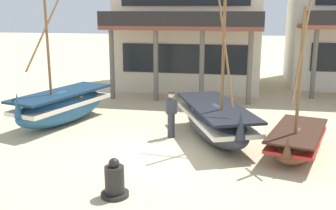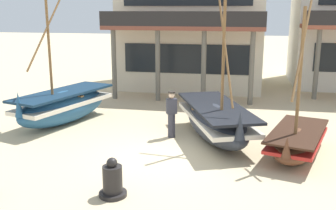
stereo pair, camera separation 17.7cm
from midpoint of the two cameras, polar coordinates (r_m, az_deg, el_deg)
name	(u,v)px [view 1 (the left image)]	position (r m, az deg, el deg)	size (l,w,h in m)	color
ground_plane	(162,155)	(12.69, -1.25, -7.20)	(120.00, 120.00, 0.00)	#CCB78E
fishing_boat_near_left	(216,120)	(14.12, 6.47, -2.20)	(3.34, 5.11, 5.73)	#2D333D
fishing_boat_centre_large	(62,106)	(16.55, -15.21, -0.13)	(2.80, 4.88, 5.45)	#23517A
fishing_boat_far_right	(297,140)	(13.16, 17.60, -4.85)	(2.32, 3.75, 4.77)	brown
fisherman_by_hull	(171,115)	(14.19, 0.10, -1.41)	(0.42, 0.36, 1.68)	#33333D
capstan_winch	(115,181)	(10.03, -8.16, -10.76)	(0.69, 0.69, 1.00)	black
harbor_building_main	(191,24)	(23.76, 3.06, 11.52)	(8.30, 7.52, 7.30)	beige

